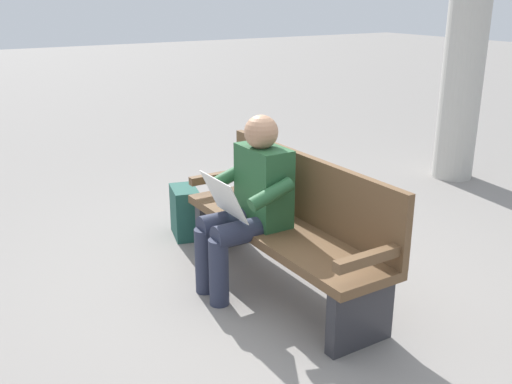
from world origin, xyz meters
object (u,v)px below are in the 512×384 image
object	(u,v)px
bench_near	(290,223)
backpack	(186,212)
person_seated	(249,200)
support_pillar	(469,18)

from	to	relation	value
bench_near	backpack	bearing A→B (deg)	10.41
person_seated	support_pillar	xyz separation A→B (m)	(1.01, -3.19, 1.04)
bench_near	backpack	world-z (taller)	bench_near
bench_near	person_seated	bearing A→B (deg)	60.43
support_pillar	person_seated	bearing A→B (deg)	107.63
person_seated	support_pillar	distance (m)	3.50
bench_near	backpack	size ratio (longest dim) A/B	4.36
person_seated	backpack	distance (m)	1.12
bench_near	support_pillar	bearing A→B (deg)	-69.26
backpack	bench_near	bearing A→B (deg)	-169.16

